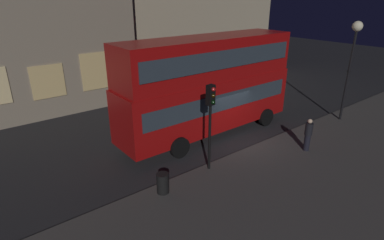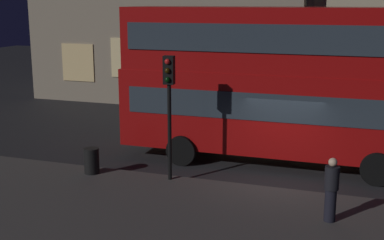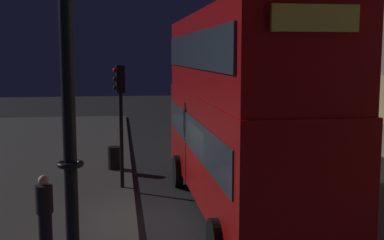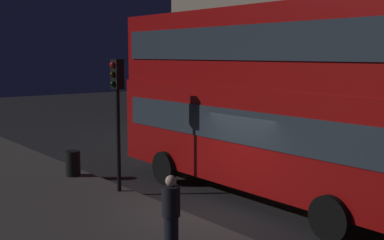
{
  "view_description": "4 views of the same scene",
  "coord_description": "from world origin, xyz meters",
  "px_view_note": "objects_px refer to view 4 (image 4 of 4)",
  "views": [
    {
      "loc": [
        -11.26,
        -10.27,
        7.34
      ],
      "look_at": [
        -2.33,
        1.15,
        1.49
      ],
      "focal_mm": 29.21,
      "sensor_mm": 36.0,
      "label": 1
    },
    {
      "loc": [
        2.5,
        -15.66,
        5.58
      ],
      "look_at": [
        -2.95,
        0.21,
        1.73
      ],
      "focal_mm": 49.06,
      "sensor_mm": 36.0,
      "label": 2
    },
    {
      "loc": [
        12.32,
        -1.2,
        4.29
      ],
      "look_at": [
        -2.38,
        0.93,
        2.34
      ],
      "focal_mm": 46.62,
      "sensor_mm": 36.0,
      "label": 3
    },
    {
      "loc": [
        9.67,
        -8.38,
        4.11
      ],
      "look_at": [
        -1.19,
        -0.04,
        2.34
      ],
      "focal_mm": 47.78,
      "sensor_mm": 36.0,
      "label": 4
    }
  ],
  "objects_px": {
    "double_decker_bus": "(259,93)",
    "litter_bin": "(73,163)",
    "traffic_light_near_kerb": "(117,97)",
    "pedestrian": "(171,216)"
  },
  "relations": [
    {
      "from": "traffic_light_near_kerb",
      "to": "litter_bin",
      "type": "height_order",
      "value": "traffic_light_near_kerb"
    },
    {
      "from": "litter_bin",
      "to": "traffic_light_near_kerb",
      "type": "bearing_deg",
      "value": 5.35
    },
    {
      "from": "double_decker_bus",
      "to": "traffic_light_near_kerb",
      "type": "xyz_separation_m",
      "value": [
        -2.57,
        -3.12,
        -0.11
      ]
    },
    {
      "from": "double_decker_bus",
      "to": "pedestrian",
      "type": "bearing_deg",
      "value": -63.44
    },
    {
      "from": "traffic_light_near_kerb",
      "to": "pedestrian",
      "type": "relative_size",
      "value": 2.31
    },
    {
      "from": "litter_bin",
      "to": "double_decker_bus",
      "type": "bearing_deg",
      "value": 33.05
    },
    {
      "from": "pedestrian",
      "to": "double_decker_bus",
      "type": "bearing_deg",
      "value": -141.3
    },
    {
      "from": "litter_bin",
      "to": "pedestrian",
      "type": "bearing_deg",
      "value": -10.36
    },
    {
      "from": "traffic_light_near_kerb",
      "to": "pedestrian",
      "type": "bearing_deg",
      "value": -23.2
    },
    {
      "from": "double_decker_bus",
      "to": "litter_bin",
      "type": "bearing_deg",
      "value": -147.24
    }
  ]
}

